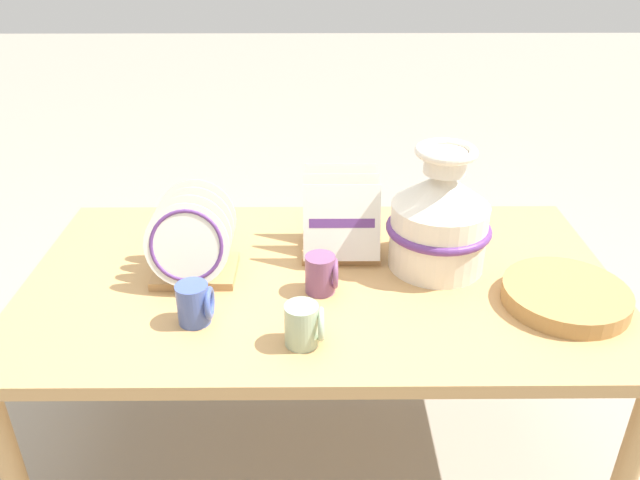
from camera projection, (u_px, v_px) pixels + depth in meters
ground_plane at (320, 449)px, 1.96m from camera, size 14.00×14.00×0.00m
display_table at (320, 296)px, 1.68m from camera, size 1.55×0.86×0.64m
ceramic_vase at (440, 218)px, 1.64m from camera, size 0.28×0.28×0.34m
dish_rack_round_plates at (192, 247)px, 1.61m from camera, size 0.21×0.22×0.23m
dish_rack_square_plates at (341, 228)px, 1.74m from camera, size 0.21×0.22×0.22m
wicker_charger_stack at (565, 296)px, 1.53m from camera, size 0.31×0.31×0.04m
mug_plum_glaze at (322, 274)px, 1.57m from camera, size 0.08×0.08×0.10m
mug_sage_glaze at (304, 325)px, 1.38m from camera, size 0.08×0.08×0.10m
mug_cobalt_glaze at (195, 304)px, 1.45m from camera, size 0.08×0.08×0.10m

